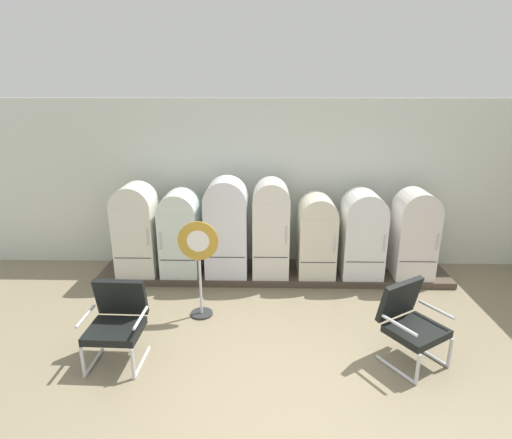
% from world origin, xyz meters
% --- Properties ---
extents(ground, '(12.00, 10.00, 0.05)m').
position_xyz_m(ground, '(0.00, 0.00, -0.03)').
color(ground, '#85775C').
extents(back_wall, '(11.76, 0.12, 2.97)m').
position_xyz_m(back_wall, '(0.00, 3.66, 1.50)').
color(back_wall, silver).
rests_on(back_wall, ground).
extents(display_plinth, '(5.95, 0.95, 0.11)m').
position_xyz_m(display_plinth, '(0.00, 3.02, 0.05)').
color(display_plinth, '#483C30').
rests_on(display_plinth, ground).
extents(refrigerator_0, '(0.66, 0.64, 1.54)m').
position_xyz_m(refrigerator_0, '(-2.30, 2.89, 0.92)').
color(refrigerator_0, silver).
rests_on(refrigerator_0, display_plinth).
extents(refrigerator_1, '(0.62, 0.71, 1.43)m').
position_xyz_m(refrigerator_1, '(-1.57, 2.93, 0.86)').
color(refrigerator_1, silver).
rests_on(refrigerator_1, display_plinth).
extents(refrigerator_2, '(0.69, 0.65, 1.65)m').
position_xyz_m(refrigerator_2, '(-0.79, 2.90, 0.98)').
color(refrigerator_2, white).
rests_on(refrigerator_2, display_plinth).
extents(refrigerator_3, '(0.59, 0.69, 1.62)m').
position_xyz_m(refrigerator_3, '(-0.05, 2.92, 0.97)').
color(refrigerator_3, silver).
rests_on(refrigerator_3, display_plinth).
extents(refrigerator_4, '(0.61, 0.72, 1.37)m').
position_xyz_m(refrigerator_4, '(0.71, 2.94, 0.83)').
color(refrigerator_4, beige).
rests_on(refrigerator_4, display_plinth).
extents(refrigerator_5, '(0.67, 0.72, 1.44)m').
position_xyz_m(refrigerator_5, '(1.46, 2.94, 0.87)').
color(refrigerator_5, white).
rests_on(refrigerator_5, display_plinth).
extents(refrigerator_6, '(0.64, 0.65, 1.47)m').
position_xyz_m(refrigerator_6, '(2.31, 2.90, 0.88)').
color(refrigerator_6, silver).
rests_on(refrigerator_6, display_plinth).
extents(armchair_left, '(0.70, 0.67, 0.97)m').
position_xyz_m(armchair_left, '(-1.89, 0.68, 0.53)').
color(armchair_left, silver).
rests_on(armchair_left, ground).
extents(armchair_right, '(0.87, 0.88, 0.97)m').
position_xyz_m(armchair_right, '(1.56, 0.74, 0.53)').
color(armchair_right, silver).
rests_on(armchair_right, ground).
extents(sign_stand, '(0.56, 0.32, 1.43)m').
position_xyz_m(sign_stand, '(-1.06, 1.68, 0.76)').
color(sign_stand, '#2D2D30').
rests_on(sign_stand, ground).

